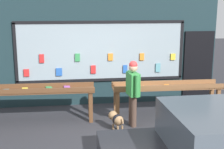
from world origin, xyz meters
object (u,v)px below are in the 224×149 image
Objects in this scene: person_browsing at (133,89)px; small_dog at (117,119)px; display_table_left at (37,93)px; display_table_right at (167,89)px.

small_dog is at bearing 113.39° from person_browsing.
display_table_left is at bearing 41.53° from small_dog.
small_dog is (-1.46, -0.87, -0.42)m from display_table_right.
small_dog is at bearing -149.20° from display_table_right.
display_table_left is 1.00× the size of display_table_right.
display_table_right is at bearing -82.42° from small_dog.
display_table_left is 1.81× the size of person_browsing.
display_table_right is 1.22m from person_browsing.
display_table_right is (3.31, -0.00, -0.03)m from display_table_left.
person_browsing is 3.00× the size of small_dog.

